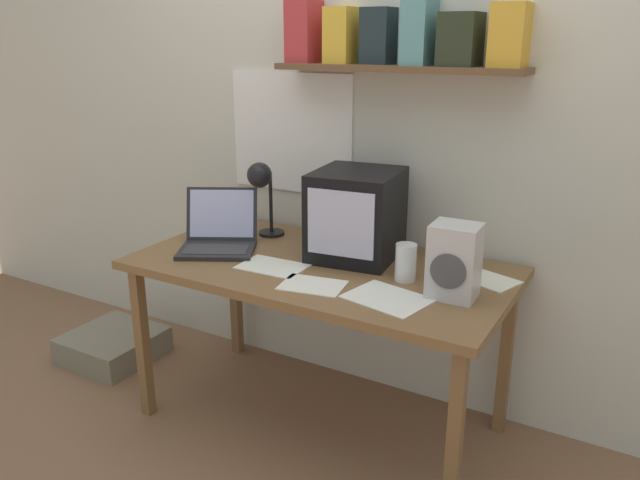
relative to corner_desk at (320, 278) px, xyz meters
name	(u,v)px	position (x,y,z in m)	size (l,w,h in m)	color
ground_plane	(320,420)	(0.00, 0.00, -0.66)	(12.00, 12.00, 0.00)	#896247
back_wall	(372,103)	(0.00, 0.43, 0.65)	(5.60, 0.24, 2.60)	silver
corner_desk	(320,278)	(0.00, 0.00, 0.00)	(1.49, 0.77, 0.72)	brown
crt_monitor	(356,214)	(0.08, 0.15, 0.24)	(0.36, 0.39, 0.35)	black
laptop	(219,234)	(-0.47, -0.04, 0.12)	(0.41, 0.41, 0.24)	#232326
desk_lamp	(262,184)	(-0.39, 0.17, 0.31)	(0.12, 0.18, 0.34)	black
juice_glass	(406,264)	(0.36, 0.01, 0.12)	(0.08, 0.08, 0.14)	white
space_heater	(454,261)	(0.56, -0.05, 0.19)	(0.17, 0.15, 0.26)	silver
open_notebook	(272,266)	(-0.15, -0.12, 0.06)	(0.26, 0.18, 0.00)	white
printed_handout	(313,285)	(0.09, -0.21, 0.06)	(0.25, 0.20, 0.00)	white
loose_paper_near_monitor	(481,277)	(0.59, 0.17, 0.06)	(0.30, 0.23, 0.00)	white
loose_paper_near_laptop	(388,298)	(0.37, -0.18, 0.06)	(0.31, 0.26, 0.00)	white
floor_cushion	(113,345)	(-1.20, -0.05, -0.59)	(0.42, 0.42, 0.13)	gray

